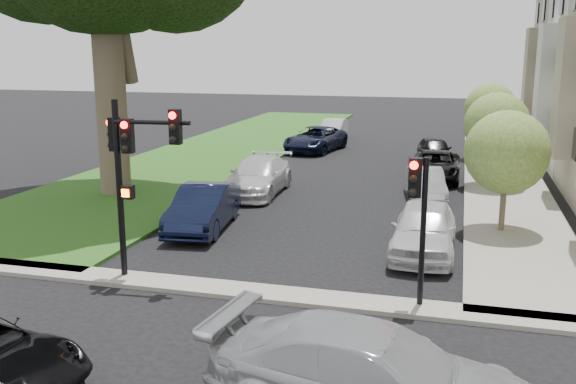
% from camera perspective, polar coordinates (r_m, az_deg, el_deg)
% --- Properties ---
extents(ground, '(140.00, 140.00, 0.00)m').
position_cam_1_polar(ground, '(14.60, -5.27, -11.90)').
color(ground, black).
rests_on(ground, ground).
extents(grass_strip, '(8.00, 44.00, 0.12)m').
position_cam_1_polar(grass_strip, '(39.37, -5.40, 3.86)').
color(grass_strip, '#1D5C10').
rests_on(grass_strip, ground).
extents(sidewalk_right, '(3.50, 44.00, 0.12)m').
position_cam_1_polar(sidewalk_right, '(36.95, 18.15, 2.70)').
color(sidewalk_right, gray).
rests_on(sidewalk_right, ground).
extents(sidewalk_cross, '(60.00, 1.00, 0.12)m').
position_cam_1_polar(sidewalk_cross, '(16.31, -2.80, -8.92)').
color(sidewalk_cross, gray).
rests_on(sidewalk_cross, ground).
extents(small_tree_a, '(2.74, 2.74, 4.12)m').
position_cam_1_polar(small_tree_a, '(22.10, 18.87, 3.35)').
color(small_tree_a, brown).
rests_on(small_tree_a, ground).
extents(small_tree_b, '(2.81, 2.81, 4.21)m').
position_cam_1_polar(small_tree_b, '(29.34, 18.07, 5.68)').
color(small_tree_b, brown).
rests_on(small_tree_b, ground).
extents(small_tree_c, '(2.81, 2.81, 4.22)m').
position_cam_1_polar(small_tree_c, '(37.15, 17.55, 7.07)').
color(small_tree_c, brown).
rests_on(small_tree_c, ground).
extents(traffic_signal_main, '(2.34, 0.61, 4.79)m').
position_cam_1_polar(traffic_signal_main, '(16.98, -13.75, 2.98)').
color(traffic_signal_main, black).
rests_on(traffic_signal_main, ground).
extents(traffic_signal_secondary, '(0.48, 0.39, 3.65)m').
position_cam_1_polar(traffic_signal_secondary, '(15.04, 11.54, -1.09)').
color(traffic_signal_secondary, black).
rests_on(traffic_signal_secondary, ground).
extents(car_cross_far, '(5.90, 3.04, 1.64)m').
position_cam_1_polar(car_cross_far, '(10.94, 7.61, -16.06)').
color(car_cross_far, '#999BA0').
rests_on(car_cross_far, ground).
extents(car_parked_0, '(1.86, 4.60, 1.57)m').
position_cam_1_polar(car_parked_0, '(19.59, 11.99, -3.23)').
color(car_parked_0, silver).
rests_on(car_parked_0, ground).
extents(car_parked_1, '(2.00, 4.08, 1.29)m').
position_cam_1_polar(car_parked_1, '(26.58, 12.12, 0.64)').
color(car_parked_1, '#999BA0').
rests_on(car_parked_1, ground).
extents(car_parked_2, '(2.23, 4.83, 1.34)m').
position_cam_1_polar(car_parked_2, '(30.83, 12.96, 2.29)').
color(car_parked_2, black).
rests_on(car_parked_2, ground).
extents(car_parked_3, '(2.31, 4.26, 1.38)m').
position_cam_1_polar(car_parked_3, '(35.51, 12.91, 3.66)').
color(car_parked_3, black).
rests_on(car_parked_3, ground).
extents(car_parked_5, '(2.14, 4.76, 1.52)m').
position_cam_1_polar(car_parked_5, '(21.94, -7.54, -1.41)').
color(car_parked_5, black).
rests_on(car_parked_5, ground).
extents(car_parked_6, '(2.25, 5.26, 1.51)m').
position_cam_1_polar(car_parked_6, '(27.17, -2.71, 1.41)').
color(car_parked_6, silver).
rests_on(car_parked_6, ground).
extents(car_parked_8, '(3.34, 5.62, 1.46)m').
position_cam_1_polar(car_parked_8, '(38.57, 2.46, 4.73)').
color(car_parked_8, black).
rests_on(car_parked_8, ground).
extents(car_parked_9, '(1.46, 4.08, 1.34)m').
position_cam_1_polar(car_parked_9, '(43.90, 4.05, 5.60)').
color(car_parked_9, silver).
rests_on(car_parked_9, ground).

